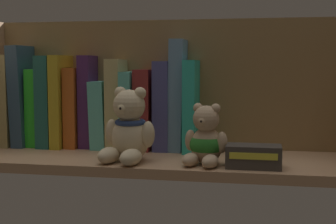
{
  "coord_description": "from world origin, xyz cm",
  "views": [
    {
      "loc": [
        21.38,
        -97.6,
        21.12
      ],
      "look_at": [
        2.73,
        0.0,
        11.5
      ],
      "focal_mm": 51.37,
      "sensor_mm": 36.0,
      "label": 1
    }
  ],
  "objects_px": {
    "book_1": "(27,96)",
    "book_6": "(90,101)",
    "book_13": "(193,105)",
    "teddy_bear_larger": "(129,130)",
    "book_7": "(104,114)",
    "book_12": "(179,95)",
    "book_8": "(119,104)",
    "book_3": "(53,101)",
    "book_9": "(132,110)",
    "book_5": "(77,107)",
    "small_product_box": "(254,156)",
    "book_10": "(146,109)",
    "book_2": "(40,107)",
    "book_4": "(65,101)",
    "book_0": "(14,100)",
    "book_11": "(163,105)",
    "teddy_bear_smaller": "(206,141)"
  },
  "relations": [
    {
      "from": "book_3",
      "to": "book_8",
      "type": "relative_size",
      "value": 1.04
    },
    {
      "from": "small_product_box",
      "to": "teddy_bear_larger",
      "type": "bearing_deg",
      "value": 176.37
    },
    {
      "from": "book_3",
      "to": "book_9",
      "type": "height_order",
      "value": "book_3"
    },
    {
      "from": "book_8",
      "to": "book_12",
      "type": "xyz_separation_m",
      "value": [
        0.14,
        0.0,
        0.02
      ]
    },
    {
      "from": "book_1",
      "to": "book_11",
      "type": "bearing_deg",
      "value": 0.0
    },
    {
      "from": "book_11",
      "to": "book_7",
      "type": "bearing_deg",
      "value": 180.0
    },
    {
      "from": "book_6",
      "to": "book_7",
      "type": "xyz_separation_m",
      "value": [
        0.03,
        0.0,
        -0.03
      ]
    },
    {
      "from": "book_4",
      "to": "book_5",
      "type": "relative_size",
      "value": 1.15
    },
    {
      "from": "teddy_bear_larger",
      "to": "book_2",
      "type": "bearing_deg",
      "value": 149.31
    },
    {
      "from": "book_10",
      "to": "book_8",
      "type": "bearing_deg",
      "value": 180.0
    },
    {
      "from": "book_2",
      "to": "book_3",
      "type": "bearing_deg",
      "value": 0.0
    },
    {
      "from": "book_0",
      "to": "teddy_bear_smaller",
      "type": "distance_m",
      "value": 0.52
    },
    {
      "from": "book_0",
      "to": "teddy_bear_larger",
      "type": "xyz_separation_m",
      "value": [
        0.33,
        -0.16,
        -0.04
      ]
    },
    {
      "from": "book_10",
      "to": "book_4",
      "type": "bearing_deg",
      "value": 180.0
    },
    {
      "from": "book_10",
      "to": "teddy_bear_smaller",
      "type": "bearing_deg",
      "value": -45.68
    },
    {
      "from": "book_2",
      "to": "book_8",
      "type": "relative_size",
      "value": 0.89
    },
    {
      "from": "book_1",
      "to": "book_6",
      "type": "xyz_separation_m",
      "value": [
        0.16,
        0.0,
        -0.01
      ]
    },
    {
      "from": "book_0",
      "to": "book_9",
      "type": "distance_m",
      "value": 0.3
    },
    {
      "from": "book_3",
      "to": "book_4",
      "type": "height_order",
      "value": "same"
    },
    {
      "from": "book_1",
      "to": "teddy_bear_smaller",
      "type": "distance_m",
      "value": 0.49
    },
    {
      "from": "book_4",
      "to": "teddy_bear_larger",
      "type": "height_order",
      "value": "book_4"
    },
    {
      "from": "book_9",
      "to": "book_13",
      "type": "distance_m",
      "value": 0.14
    },
    {
      "from": "book_7",
      "to": "book_10",
      "type": "xyz_separation_m",
      "value": [
        0.1,
        0.0,
        0.01
      ]
    },
    {
      "from": "book_2",
      "to": "book_10",
      "type": "xyz_separation_m",
      "value": [
        0.26,
        0.0,
        0.0
      ]
    },
    {
      "from": "book_4",
      "to": "small_product_box",
      "type": "distance_m",
      "value": 0.49
    },
    {
      "from": "book_6",
      "to": "book_10",
      "type": "height_order",
      "value": "book_6"
    },
    {
      "from": "book_2",
      "to": "book_6",
      "type": "distance_m",
      "value": 0.13
    },
    {
      "from": "book_12",
      "to": "teddy_bear_larger",
      "type": "relative_size",
      "value": 1.67
    },
    {
      "from": "book_13",
      "to": "teddy_bear_larger",
      "type": "xyz_separation_m",
      "value": [
        -0.11,
        -0.16,
        -0.04
      ]
    },
    {
      "from": "book_0",
      "to": "book_10",
      "type": "bearing_deg",
      "value": 0.0
    },
    {
      "from": "book_4",
      "to": "book_7",
      "type": "xyz_separation_m",
      "value": [
        0.1,
        0.0,
        -0.03
      ]
    },
    {
      "from": "book_6",
      "to": "book_9",
      "type": "xyz_separation_m",
      "value": [
        0.1,
        0.0,
        -0.02
      ]
    },
    {
      "from": "book_12",
      "to": "small_product_box",
      "type": "relative_size",
      "value": 2.43
    },
    {
      "from": "book_0",
      "to": "book_5",
      "type": "height_order",
      "value": "book_0"
    },
    {
      "from": "book_5",
      "to": "book_10",
      "type": "bearing_deg",
      "value": 0.0
    },
    {
      "from": "book_2",
      "to": "book_11",
      "type": "height_order",
      "value": "book_11"
    },
    {
      "from": "book_12",
      "to": "teddy_bear_smaller",
      "type": "bearing_deg",
      "value": -63.23
    },
    {
      "from": "book_0",
      "to": "book_11",
      "type": "bearing_deg",
      "value": 0.0
    },
    {
      "from": "book_5",
      "to": "book_6",
      "type": "relative_size",
      "value": 0.87
    },
    {
      "from": "book_8",
      "to": "book_2",
      "type": "bearing_deg",
      "value": 180.0
    },
    {
      "from": "book_7",
      "to": "small_product_box",
      "type": "xyz_separation_m",
      "value": [
        0.35,
        -0.17,
        -0.06
      ]
    },
    {
      "from": "book_5",
      "to": "book_8",
      "type": "height_order",
      "value": "book_8"
    },
    {
      "from": "book_8",
      "to": "book_9",
      "type": "height_order",
      "value": "book_8"
    },
    {
      "from": "book_5",
      "to": "book_7",
      "type": "bearing_deg",
      "value": 0.0
    },
    {
      "from": "book_12",
      "to": "book_10",
      "type": "bearing_deg",
      "value": 180.0
    },
    {
      "from": "book_3",
      "to": "teddy_bear_larger",
      "type": "height_order",
      "value": "book_3"
    },
    {
      "from": "book_7",
      "to": "book_12",
      "type": "height_order",
      "value": "book_12"
    },
    {
      "from": "book_6",
      "to": "teddy_bear_larger",
      "type": "distance_m",
      "value": 0.21
    },
    {
      "from": "book_6",
      "to": "teddy_bear_larger",
      "type": "bearing_deg",
      "value": -48.71
    },
    {
      "from": "book_4",
      "to": "small_product_box",
      "type": "xyz_separation_m",
      "value": [
        0.45,
        -0.17,
        -0.09
      ]
    }
  ]
}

